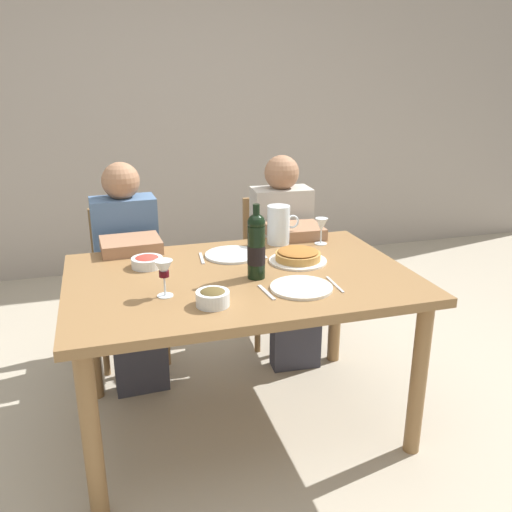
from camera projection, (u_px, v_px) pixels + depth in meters
name	position (u px, v px, depth m)	size (l,w,h in m)	color
ground_plane	(242.00, 420.00, 2.59)	(8.00, 8.00, 0.00)	#B2A893
back_wall	(163.00, 100.00, 4.30)	(8.00, 0.10, 2.80)	#A3998E
dining_table	(241.00, 294.00, 2.37)	(1.50, 1.00, 0.76)	olive
wine_bottle	(256.00, 246.00, 2.26)	(0.08, 0.08, 0.33)	black
water_pitcher	(279.00, 227.00, 2.75)	(0.17, 0.12, 0.20)	silver
baked_tart	(298.00, 256.00, 2.49)	(0.27, 0.27, 0.06)	white
salad_bowl	(147.00, 261.00, 2.43)	(0.14, 0.14, 0.05)	silver
olive_bowl	(213.00, 297.00, 2.02)	(0.13, 0.13, 0.07)	silver
wine_glass_left_diner	(164.00, 271.00, 2.08)	(0.07, 0.07, 0.15)	silver
wine_glass_right_diner	(321.00, 226.00, 2.73)	(0.07, 0.07, 0.14)	silver
dinner_plate_left_setting	(232.00, 255.00, 2.58)	(0.26, 0.26, 0.01)	silver
dinner_plate_right_setting	(301.00, 287.00, 2.18)	(0.26, 0.26, 0.01)	silver
fork_left_setting	(202.00, 258.00, 2.54)	(0.16, 0.01, 0.01)	silver
knife_left_setting	(262.00, 253.00, 2.62)	(0.18, 0.01, 0.01)	silver
knife_right_setting	(335.00, 284.00, 2.23)	(0.18, 0.01, 0.01)	silver
spoon_right_setting	(267.00, 292.00, 2.15)	(0.16, 0.01, 0.01)	silver
chair_left	(127.00, 273.00, 3.11)	(0.42, 0.42, 0.87)	olive
diner_left	(130.00, 267.00, 2.86)	(0.35, 0.51, 1.16)	#4C6B93
chair_right	(275.00, 259.00, 3.35)	(0.42, 0.42, 0.87)	olive
diner_right	(286.00, 252.00, 3.09)	(0.35, 0.52, 1.16)	#B7B2A8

